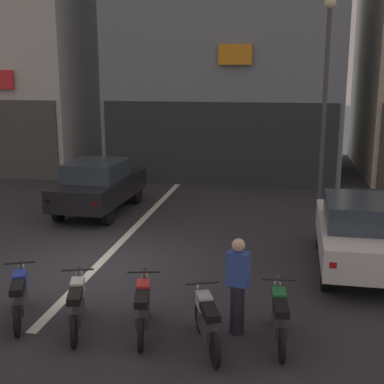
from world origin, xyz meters
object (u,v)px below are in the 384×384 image
car_white_parked_kerbside (361,232)px  motorcycle_white_row_left_mid (77,304)px  motorcycle_blue_row_leftmost (20,296)px  motorcycle_silver_row_right_mid (207,320)px  motorcycle_green_row_rightmost (279,316)px  person_by_motorcycles (238,285)px  car_black_crossing_near (99,185)px  street_lamp (326,83)px  car_grey_down_street (233,151)px  motorcycle_red_row_centre (143,307)px

car_white_parked_kerbside → motorcycle_white_row_left_mid: size_ratio=2.55×
motorcycle_blue_row_leftmost → motorcycle_silver_row_right_mid: bearing=-5.7°
motorcycle_green_row_rightmost → person_by_motorcycles: size_ratio=1.00×
car_black_crossing_near → motorcycle_white_row_left_mid: car_black_crossing_near is taller
car_white_parked_kerbside → motorcycle_white_row_left_mid: (-5.08, -3.74, -0.43)m
motorcycle_silver_row_right_mid → motorcycle_blue_row_leftmost: bearing=174.3°
car_white_parked_kerbside → street_lamp: size_ratio=0.64×
street_lamp → motorcycle_white_row_left_mid: bearing=-115.9°
car_black_crossing_near → car_grey_down_street: 8.58m
motorcycle_blue_row_leftmost → motorcycle_green_row_rightmost: (4.53, 0.02, 0.00)m
motorcycle_white_row_left_mid → motorcycle_red_row_centre: same height
car_black_crossing_near → motorcycle_blue_row_leftmost: (1.17, -7.25, -0.43)m
street_lamp → motorcycle_silver_row_right_mid: 10.38m
car_black_crossing_near → motorcycle_silver_row_right_mid: car_black_crossing_near is taller
motorcycle_red_row_centre → motorcycle_silver_row_right_mid: same height
car_white_parked_kerbside → motorcycle_silver_row_right_mid: (-2.82, -3.93, -0.43)m
street_lamp → motorcycle_red_row_centre: size_ratio=3.94×
car_white_parked_kerbside → car_grey_down_street: same height
motorcycle_green_row_rightmost → motorcycle_red_row_centre: bearing=-178.3°
car_white_parked_kerbside → person_by_motorcycles: size_ratio=2.47×
motorcycle_red_row_centre → motorcycle_green_row_rightmost: (2.26, 0.07, 0.00)m
motorcycle_blue_row_leftmost → street_lamp: bearing=58.3°
car_black_crossing_near → motorcycle_green_row_rightmost: car_black_crossing_near is taller
motorcycle_green_row_rightmost → car_black_crossing_near: bearing=128.2°
motorcycle_red_row_centre → motorcycle_white_row_left_mid: bearing=-175.1°
street_lamp → motorcycle_blue_row_leftmost: street_lamp is taller
motorcycle_blue_row_leftmost → motorcycle_white_row_left_mid: same height
person_by_motorcycles → car_white_parked_kerbside: bearing=54.8°
car_white_parked_kerbside → person_by_motorcycles: (-2.38, -3.38, -0.03)m
car_black_crossing_near → motorcycle_white_row_left_mid: size_ratio=2.57×
car_black_crossing_near → motorcycle_silver_row_right_mid: 8.86m
car_grey_down_street → motorcycle_white_row_left_mid: car_grey_down_street is taller
car_black_crossing_near → car_white_parked_kerbside: (7.38, -3.66, 0.00)m
car_black_crossing_near → street_lamp: 7.73m
car_white_parked_kerbside → motorcycle_red_row_centre: car_white_parked_kerbside is taller
car_grey_down_street → motorcycle_red_row_centre: size_ratio=2.52×
motorcycle_red_row_centre → motorcycle_green_row_rightmost: same height
car_black_crossing_near → car_grey_down_street: (3.35, 7.90, 0.00)m
car_white_parked_kerbside → motorcycle_white_row_left_mid: 6.32m
person_by_motorcycles → motorcycle_silver_row_right_mid: bearing=-128.3°
street_lamp → person_by_motorcycles: size_ratio=3.89×
motorcycle_white_row_left_mid → motorcycle_red_row_centre: (1.13, 0.10, 0.00)m
motorcycle_red_row_centre → person_by_motorcycles: 1.63m
motorcycle_white_row_left_mid → motorcycle_silver_row_right_mid: size_ratio=1.02×
motorcycle_silver_row_right_mid → person_by_motorcycles: 0.81m
car_white_parked_kerbside → motorcycle_blue_row_leftmost: (-6.21, -3.59, -0.43)m
motorcycle_blue_row_leftmost → motorcycle_green_row_rightmost: size_ratio=0.94×
street_lamp → motorcycle_green_row_rightmost: size_ratio=3.89×
motorcycle_silver_row_right_mid → motorcycle_green_row_rightmost: 1.19m
car_grey_down_street → motorcycle_green_row_rightmost: size_ratio=2.49×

